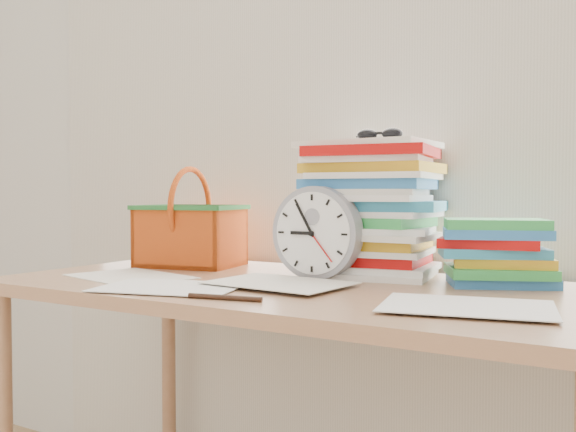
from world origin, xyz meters
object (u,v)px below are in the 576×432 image
Objects in this scene: clock at (317,233)px; basket at (191,218)px; desk at (295,316)px; paper_stack at (371,209)px; book_stack at (497,252)px.

clock is 0.81× the size of basket.
paper_stack is at bearing 68.80° from desk.
basket reaches higher than desk.
basket is (-0.84, -0.05, 0.06)m from book_stack.
paper_stack is (0.09, 0.23, 0.24)m from desk.
clock is at bearing 83.62° from desk.
book_stack is at bearing -7.47° from basket.
book_stack is 0.92× the size of basket.
desk is 0.34m from paper_stack.
desk is at bearing -111.20° from paper_stack.
book_stack is (0.32, -0.02, -0.09)m from paper_stack.
book_stack is at bearing -4.38° from paper_stack.
paper_stack is at bearing 175.62° from book_stack.
basket is at bearing 160.47° from desk.
basket is at bearing 171.41° from clock.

